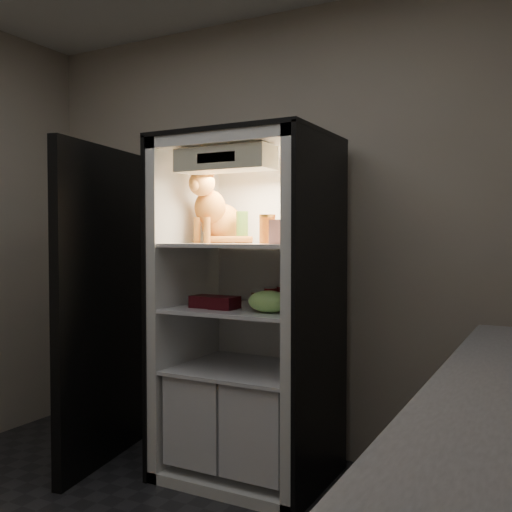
{
  "coord_description": "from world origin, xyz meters",
  "views": [
    {
      "loc": [
        1.51,
        -1.39,
        1.33
      ],
      "look_at": [
        0.07,
        1.32,
        1.22
      ],
      "focal_mm": 40.0,
      "sensor_mm": 36.0,
      "label": 1
    }
  ],
  "objects": [
    {
      "name": "parmesan_shaker",
      "position": [
        -0.05,
        1.38,
        1.38
      ],
      "size": [
        0.07,
        0.07,
        0.18
      ],
      "color": "#23832F",
      "rests_on": "refrigerator"
    },
    {
      "name": "berry_box_right",
      "position": [
        -0.06,
        1.2,
        0.97
      ],
      "size": [
        0.13,
        0.13,
        0.07
      ],
      "primitive_type": "cube",
      "color": "#4D0C13",
      "rests_on": "refrigerator"
    },
    {
      "name": "condiment_jar",
      "position": [
        0.05,
        1.36,
        0.99
      ],
      "size": [
        0.07,
        0.07,
        0.09
      ],
      "color": "brown",
      "rests_on": "refrigerator"
    },
    {
      "name": "refrigerator",
      "position": [
        0.0,
        1.38,
        0.79
      ],
      "size": [
        0.9,
        0.72,
        1.88
      ],
      "color": "white",
      "rests_on": "floor"
    },
    {
      "name": "fridge_door",
      "position": [
        -0.84,
        1.1,
        0.91
      ],
      "size": [
        0.22,
        0.87,
        1.85
      ],
      "rotation": [
        0.0,
        0.0,
        0.18
      ],
      "color": "black",
      "rests_on": "floor"
    },
    {
      "name": "soda_can_b",
      "position": [
        0.25,
        1.33,
        1.0
      ],
      "size": [
        0.07,
        0.07,
        0.13
      ],
      "color": "black",
      "rests_on": "refrigerator"
    },
    {
      "name": "pepper_jar",
      "position": [
        0.3,
        1.42,
        1.39
      ],
      "size": [
        0.11,
        0.11,
        0.19
      ],
      "color": "#A92816",
      "rests_on": "refrigerator"
    },
    {
      "name": "grape_bag",
      "position": [
        0.21,
        1.19,
        1.0
      ],
      "size": [
        0.23,
        0.16,
        0.11
      ],
      "primitive_type": "ellipsoid",
      "color": "#8DD061",
      "rests_on": "refrigerator"
    },
    {
      "name": "cream_carton",
      "position": [
        0.28,
        1.16,
        1.35
      ],
      "size": [
        0.07,
        0.07,
        0.12
      ],
      "primitive_type": "cube",
      "color": "white",
      "rests_on": "refrigerator"
    },
    {
      "name": "berry_box_left",
      "position": [
        -0.2,
        1.22,
        0.97
      ],
      "size": [
        0.13,
        0.13,
        0.06
      ],
      "primitive_type": "cube",
      "color": "#4D0C13",
      "rests_on": "refrigerator"
    },
    {
      "name": "room_shell",
      "position": [
        0.0,
        0.0,
        1.62
      ],
      "size": [
        3.6,
        3.6,
        3.6
      ],
      "color": "white",
      "rests_on": "floor"
    },
    {
      "name": "soda_can_c",
      "position": [
        0.19,
        1.25,
        1.0
      ],
      "size": [
        0.07,
        0.07,
        0.12
      ],
      "color": "black",
      "rests_on": "refrigerator"
    },
    {
      "name": "salsa_jar",
      "position": [
        0.14,
        1.32,
        1.37
      ],
      "size": [
        0.09,
        0.09,
        0.15
      ],
      "color": "maroon",
      "rests_on": "refrigerator"
    },
    {
      "name": "soda_can_a",
      "position": [
        0.2,
        1.37,
        1.0
      ],
      "size": [
        0.07,
        0.07,
        0.12
      ],
      "color": "black",
      "rests_on": "refrigerator"
    },
    {
      "name": "tabby_cat",
      "position": [
        -0.22,
        1.38,
        1.46
      ],
      "size": [
        0.37,
        0.43,
        0.44
      ],
      "rotation": [
        0.0,
        0.0,
        -0.1
      ],
      "color": "#C26118",
      "rests_on": "refrigerator"
    },
    {
      "name": "mayo_tub",
      "position": [
        0.06,
        1.5,
        1.35
      ],
      "size": [
        0.09,
        0.09,
        0.13
      ],
      "color": "white",
      "rests_on": "refrigerator"
    }
  ]
}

